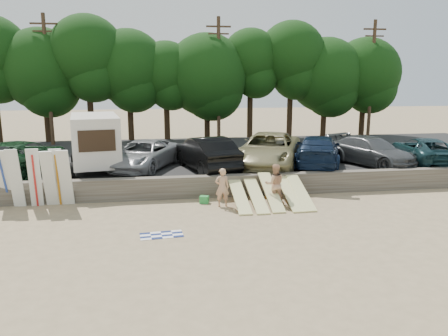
# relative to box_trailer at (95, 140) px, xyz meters

# --- Properties ---
(ground) EXTENTS (120.00, 120.00, 0.00)m
(ground) POSITION_rel_box_trailer_xyz_m (5.73, -6.50, -2.30)
(ground) COLOR tan
(ground) RESTS_ON ground
(seawall) EXTENTS (44.00, 0.50, 1.00)m
(seawall) POSITION_rel_box_trailer_xyz_m (5.73, -3.50, -1.80)
(seawall) COLOR #6B6356
(seawall) RESTS_ON ground
(parking_lot) EXTENTS (44.00, 14.50, 0.70)m
(parking_lot) POSITION_rel_box_trailer_xyz_m (5.73, 4.00, -1.95)
(parking_lot) COLOR #282828
(parking_lot) RESTS_ON ground
(treeline) EXTENTS (33.82, 6.42, 9.18)m
(treeline) POSITION_rel_box_trailer_xyz_m (5.74, 11.03, 3.90)
(treeline) COLOR #382616
(treeline) RESTS_ON parking_lot
(utility_poles) EXTENTS (25.80, 0.26, 9.00)m
(utility_poles) POSITION_rel_box_trailer_xyz_m (7.73, 9.50, 3.13)
(utility_poles) COLOR #473321
(utility_poles) RESTS_ON parking_lot
(box_trailer) EXTENTS (3.14, 4.78, 2.85)m
(box_trailer) POSITION_rel_box_trailer_xyz_m (0.00, 0.00, 0.00)
(box_trailer) COLOR beige
(box_trailer) RESTS_ON parking_lot
(car_1) EXTENTS (4.21, 6.44, 1.65)m
(car_1) POSITION_rel_box_trailer_xyz_m (-3.67, -0.09, -0.77)
(car_1) COLOR #12321A
(car_1) RESTS_ON parking_lot
(car_2) EXTENTS (4.40, 5.87, 1.48)m
(car_2) POSITION_rel_box_trailer_xyz_m (2.40, 0.05, -0.86)
(car_2) COLOR #929397
(car_2) RESTS_ON parking_lot
(car_3) EXTENTS (3.17, 5.60, 1.75)m
(car_3) POSITION_rel_box_trailer_xyz_m (5.63, -0.77, -0.72)
(car_3) COLOR black
(car_3) RESTS_ON parking_lot
(car_4) EXTENTS (5.28, 7.16, 1.81)m
(car_4) POSITION_rel_box_trailer_xyz_m (9.06, -0.43, -0.69)
(car_4) COLOR #928A5D
(car_4) RESTS_ON parking_lot
(car_5) EXTENTS (4.32, 6.17, 1.66)m
(car_5) POSITION_rel_box_trailer_xyz_m (11.71, -0.70, -0.77)
(car_5) COLOR #0E1A32
(car_5) RESTS_ON parking_lot
(car_6) EXTENTS (4.13, 5.69, 1.53)m
(car_6) POSITION_rel_box_trailer_xyz_m (14.73, -0.85, -0.83)
(car_6) COLOR #46494B
(car_6) RESTS_ON parking_lot
(car_7) EXTENTS (3.28, 5.53, 1.44)m
(car_7) POSITION_rel_box_trailer_xyz_m (17.87, -0.86, -0.88)
(car_7) COLOR #122E33
(car_7) RESTS_ON parking_lot
(surfboard_upright_0) EXTENTS (0.56, 0.79, 2.52)m
(surfboard_upright_0) POSITION_rel_box_trailer_xyz_m (-3.28, -3.86, -1.04)
(surfboard_upright_0) COLOR silver
(surfboard_upright_0) RESTS_ON ground
(surfboard_upright_1) EXTENTS (0.53, 0.57, 2.57)m
(surfboard_upright_1) POSITION_rel_box_trailer_xyz_m (-2.78, -4.05, -1.02)
(surfboard_upright_1) COLOR silver
(surfboard_upright_1) RESTS_ON ground
(surfboard_upright_2) EXTENTS (0.57, 0.58, 2.57)m
(surfboard_upright_2) POSITION_rel_box_trailer_xyz_m (-2.01, -4.06, -1.01)
(surfboard_upright_2) COLOR silver
(surfboard_upright_2) RESTS_ON ground
(surfboard_upright_3) EXTENTS (0.54, 0.87, 2.50)m
(surfboard_upright_3) POSITION_rel_box_trailer_xyz_m (-1.41, -4.14, -1.05)
(surfboard_upright_3) COLOR silver
(surfboard_upright_3) RESTS_ON ground
(surfboard_upright_4) EXTENTS (0.53, 0.65, 2.55)m
(surfboard_upright_4) POSITION_rel_box_trailer_xyz_m (-1.08, -4.02, -1.02)
(surfboard_upright_4) COLOR silver
(surfboard_upright_4) RESTS_ON ground
(surfboard_upright_5) EXTENTS (0.50, 0.78, 2.51)m
(surfboard_upright_5) POSITION_rel_box_trailer_xyz_m (-0.75, -4.15, -1.04)
(surfboard_upright_5) COLOR silver
(surfboard_upright_5) RESTS_ON ground
(surfboard_low_0) EXTENTS (0.56, 2.91, 0.85)m
(surfboard_low_0) POSITION_rel_box_trailer_xyz_m (6.60, -5.09, -1.87)
(surfboard_low_0) COLOR #E8E392
(surfboard_low_0) RESTS_ON ground
(surfboard_low_1) EXTENTS (0.56, 2.91, 0.88)m
(surfboard_low_1) POSITION_rel_box_trailer_xyz_m (7.32, -5.12, -1.86)
(surfboard_low_1) COLOR #E8E392
(surfboard_low_1) RESTS_ON ground
(surfboard_low_2) EXTENTS (0.56, 2.84, 1.11)m
(surfboard_low_2) POSITION_rel_box_trailer_xyz_m (7.99, -5.08, -1.74)
(surfboard_low_2) COLOR #E8E392
(surfboard_low_2) RESTS_ON ground
(surfboard_low_3) EXTENTS (0.56, 2.89, 0.94)m
(surfboard_low_3) POSITION_rel_box_trailer_xyz_m (8.84, -5.10, -1.83)
(surfboard_low_3) COLOR #E8E392
(surfboard_low_3) RESTS_ON ground
(surfboard_low_4) EXTENTS (0.56, 2.88, 0.99)m
(surfboard_low_4) POSITION_rel_box_trailer_xyz_m (9.32, -5.09, -1.80)
(surfboard_low_4) COLOR #E8E392
(surfboard_low_4) RESTS_ON ground
(beachgoer_a) EXTENTS (0.63, 0.43, 1.67)m
(beachgoer_a) POSITION_rel_box_trailer_xyz_m (5.84, -5.10, -1.46)
(beachgoer_a) COLOR tan
(beachgoer_a) RESTS_ON ground
(beachgoer_b) EXTENTS (0.92, 0.75, 1.78)m
(beachgoer_b) POSITION_rel_box_trailer_xyz_m (8.15, -5.07, -1.41)
(beachgoer_b) COLOR tan
(beachgoer_b) RESTS_ON ground
(cooler) EXTENTS (0.45, 0.40, 0.32)m
(cooler) POSITION_rel_box_trailer_xyz_m (5.12, -4.52, -2.14)
(cooler) COLOR green
(cooler) RESTS_ON ground
(gear_bag) EXTENTS (0.32, 0.28, 0.22)m
(gear_bag) POSITION_rel_box_trailer_xyz_m (8.15, -4.10, -2.19)
(gear_bag) COLOR orange
(gear_bag) RESTS_ON ground
(beach_towel) EXTENTS (1.64, 1.64, 0.00)m
(beach_towel) POSITION_rel_box_trailer_xyz_m (3.21, -8.25, -2.29)
(beach_towel) COLOR white
(beach_towel) RESTS_ON ground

